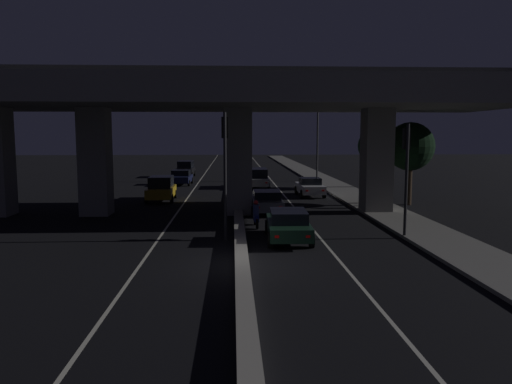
{
  "coord_description": "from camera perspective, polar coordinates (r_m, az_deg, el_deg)",
  "views": [
    {
      "loc": [
        -0.31,
        -17.96,
        4.78
      ],
      "look_at": [
        1.3,
        16.34,
        0.81
      ],
      "focal_mm": 35.0,
      "sensor_mm": 36.0,
      "label": 1
    }
  ],
  "objects": [
    {
      "name": "traffic_light_right_of_median",
      "position": [
        23.8,
        16.8,
        3.44
      ],
      "size": [
        0.3,
        0.49,
        5.27
      ],
      "color": "black",
      "rests_on": "ground_plane"
    },
    {
      "name": "car_silver_fourth",
      "position": [
        44.91,
        0.16,
        1.68
      ],
      "size": [
        2.05,
        4.65,
        1.73
      ],
      "rotation": [
        0.0,
        0.0,
        1.57
      ],
      "color": "gray",
      "rests_on": "ground_plane"
    },
    {
      "name": "ground_plane",
      "position": [
        18.59,
        -1.66,
        -8.3
      ],
      "size": [
        200.0,
        200.0,
        0.0
      ],
      "primitive_type": "plane",
      "color": "black"
    },
    {
      "name": "roadside_tree_kerbside_near",
      "position": [
        35.23,
        17.2,
        4.94
      ],
      "size": [
        3.26,
        3.26,
        5.6
      ],
      "color": "#2D2116",
      "rests_on": "ground_plane"
    },
    {
      "name": "car_white_third",
      "position": [
        38.94,
        6.17,
        0.6
      ],
      "size": [
        1.97,
        4.33,
        1.44
      ],
      "rotation": [
        0.0,
        0.0,
        1.6
      ],
      "color": "silver",
      "rests_on": "ground_plane"
    },
    {
      "name": "traffic_light_left_of_median",
      "position": [
        22.43,
        -3.57,
        4.34
      ],
      "size": [
        0.3,
        0.49,
        5.76
      ],
      "color": "black",
      "rests_on": "ground_plane"
    },
    {
      "name": "roadside_tree_kerbside_mid",
      "position": [
        45.38,
        13.5,
        5.1
      ],
      "size": [
        3.09,
        3.09,
        5.32
      ],
      "color": "#38281C",
      "rests_on": "ground_plane"
    },
    {
      "name": "car_dark_blue_second_oncoming",
      "position": [
        48.06,
        -8.57,
        1.68
      ],
      "size": [
        2.14,
        3.98,
        1.4
      ],
      "rotation": [
        0.0,
        0.0,
        -1.6
      ],
      "color": "#141938",
      "rests_on": "ground_plane"
    },
    {
      "name": "pedestrian_on_sidewalk",
      "position": [
        33.49,
        14.26,
        -0.09
      ],
      "size": [
        0.4,
        0.4,
        1.71
      ],
      "color": "black",
      "rests_on": "sidewalk_right"
    },
    {
      "name": "motorcycle_blue_filtering_near",
      "position": [
        25.81,
        -0.01,
        -2.7
      ],
      "size": [
        0.34,
        1.76,
        1.41
      ],
      "rotation": [
        0.0,
        0.0,
        1.62
      ],
      "color": "black",
      "rests_on": "ground_plane"
    },
    {
      "name": "lane_line_left_inner",
      "position": [
        53.29,
        -6.36,
        1.42
      ],
      "size": [
        0.12,
        126.0,
        0.0
      ],
      "primitive_type": "cube",
      "color": "beige",
      "rests_on": "ground_plane"
    },
    {
      "name": "car_dark_green_lead",
      "position": [
        22.59,
        3.69,
        -3.7
      ],
      "size": [
        2.09,
        4.74,
        1.4
      ],
      "rotation": [
        0.0,
        0.0,
        1.54
      ],
      "color": "black",
      "rests_on": "ground_plane"
    },
    {
      "name": "car_grey_second",
      "position": [
        30.49,
        1.21,
        -1.05
      ],
      "size": [
        1.98,
        4.33,
        1.38
      ],
      "rotation": [
        0.0,
        0.0,
        1.58
      ],
      "color": "#515459",
      "rests_on": "ground_plane"
    },
    {
      "name": "lane_line_right_inner",
      "position": [
        53.33,
        1.68,
        1.46
      ],
      "size": [
        0.12,
        126.0,
        0.0
      ],
      "primitive_type": "cube",
      "color": "beige",
      "rests_on": "ground_plane"
    },
    {
      "name": "sidewalk_right",
      "position": [
        47.13,
        8.73,
        0.8
      ],
      "size": [
        2.98,
        126.0,
        0.15
      ],
      "primitive_type": "cube",
      "color": "slate",
      "rests_on": "ground_plane"
    },
    {
      "name": "car_taxi_yellow_lead_oncoming",
      "position": [
        36.68,
        -10.77,
        0.42
      ],
      "size": [
        2.02,
        4.28,
        1.78
      ],
      "rotation": [
        0.0,
        0.0,
        -1.55
      ],
      "color": "gold",
      "rests_on": "ground_plane"
    },
    {
      "name": "street_lamp",
      "position": [
        51.49,
        6.77,
        7.04
      ],
      "size": [
        2.12,
        0.32,
        8.96
      ],
      "color": "#2D2D30",
      "rests_on": "ground_plane"
    },
    {
      "name": "car_black_third_oncoming",
      "position": [
        56.71,
        -8.03,
        2.68
      ],
      "size": [
        2.0,
        4.02,
        1.82
      ],
      "rotation": [
        0.0,
        0.0,
        -1.6
      ],
      "color": "black",
      "rests_on": "ground_plane"
    },
    {
      "name": "median_divider",
      "position": [
        53.16,
        -2.34,
        1.63
      ],
      "size": [
        0.5,
        126.0,
        0.36
      ],
      "primitive_type": "cube",
      "color": "gray",
      "rests_on": "ground_plane"
    },
    {
      "name": "elevated_overpass",
      "position": [
        30.02,
        -2.9,
        10.22
      ],
      "size": [
        33.02,
        11.03,
        8.76
      ],
      "color": "gray",
      "rests_on": "ground_plane"
    }
  ]
}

